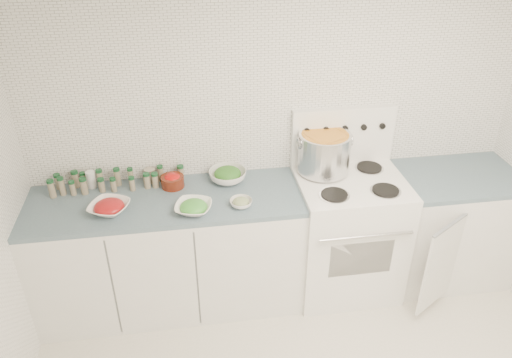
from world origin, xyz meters
The scene contains 13 objects.
room_walls centered at (0.00, 0.00, 1.56)m, with size 3.54×3.04×2.52m.
counter_left centered at (-0.82, 1.19, 0.45)m, with size 1.85×0.62×0.90m.
stove centered at (0.48, 1.19, 0.50)m, with size 0.76×0.70×1.36m.
counter_right centered at (1.30, 1.19, 0.45)m, with size 0.89×0.84×0.90m.
stock_pot centered at (0.31, 1.34, 1.10)m, with size 0.39×0.37×0.28m.
bowl_tomato centered at (-1.17, 1.10, 0.94)m, with size 0.33×0.33×0.08m.
bowl_snowpea centered at (-0.64, 1.02, 0.93)m, with size 0.29×0.29×0.08m.
bowl_broccoli centered at (-0.38, 1.37, 0.95)m, with size 0.34×0.34×0.11m.
bowl_zucchini centered at (-0.33, 1.03, 0.93)m, with size 0.18×0.18×0.06m.
bowl_pepper centered at (-0.77, 1.35, 0.95)m, with size 0.16×0.16×0.10m.
salt_canister centered at (-1.32, 1.43, 0.96)m, with size 0.06×0.06×0.12m, color white.
tin_can centered at (-0.92, 1.44, 0.95)m, with size 0.08×0.08×0.10m, color #B2A796.
spice_cluster centered at (-1.22, 1.40, 0.96)m, with size 0.91×0.16×0.14m.
Camera 1 is at (-0.64, -1.68, 2.73)m, focal length 35.00 mm.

